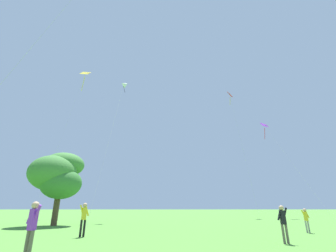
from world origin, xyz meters
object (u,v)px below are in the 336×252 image
Objects in this scene: kite_purple_streamer at (266,129)px; kite_yellow_diamond at (84,79)px; person_in_blue_jacket at (32,224)px; tree_left_oak at (58,174)px; person_child_small at (306,218)px; kite_red_high at (231,100)px; kite_white_distant at (124,85)px; person_far_back at (283,220)px; person_in_red_shirt at (84,216)px.

kite_purple_streamer is 0.56× the size of kite_yellow_diamond.
person_in_blue_jacket is 0.26× the size of tree_left_oak.
kite_purple_streamer is at bearing 69.30° from person_child_small.
kite_white_distant is at bearing -149.81° from kite_red_high.
kite_purple_streamer is 33.04m from person_far_back.
person_in_blue_jacket is (0.34, -6.02, -0.04)m from person_in_red_shirt.
kite_white_distant reaches higher than tree_left_oak.
kite_purple_streamer reaches higher than person_in_red_shirt.
person_child_small is at bearing -110.70° from kite_purple_streamer.
kite_red_high reaches higher than tree_left_oak.
tree_left_oak is (-5.54, 8.21, 3.45)m from person_in_red_shirt.
kite_purple_streamer is 36.01m from person_in_red_shirt.
kite_white_distant is 2.92× the size of tree_left_oak.
kite_red_high is 33.79m from person_child_small.
tree_left_oak reaches higher than person_in_blue_jacket.
kite_purple_streamer reaches higher than person_in_blue_jacket.
person_in_red_shirt is (1.73, -16.84, -17.87)m from kite_white_distant.
person_far_back is 10.38m from person_in_red_shirt.
tree_left_oak is (6.93, -20.20, -22.14)m from kite_yellow_diamond.
tree_left_oak is at bearing 112.46° from person_in_blue_jacket.
person_far_back is 10.25m from person_in_blue_jacket.
person_in_red_shirt is at bearing -171.74° from person_child_small.
kite_purple_streamer is 0.67× the size of kite_red_high.
kite_red_high is at bearing -0.54° from kite_yellow_diamond.
person_in_red_shirt is at bearing 93.27° from person_in_blue_jacket.
person_in_red_shirt is (-17.68, -28.13, -20.87)m from kite_red_high.
kite_yellow_diamond is at bearing 113.70° from person_in_red_shirt.
kite_yellow_diamond is 30.77m from tree_left_oak.
kite_white_distant is 0.68× the size of kite_yellow_diamond.
kite_red_high is at bearing 63.08° from person_in_blue_jacket.
kite_purple_streamer is at bearing 47.97° from person_in_red_shirt.
kite_purple_streamer is at bearing 18.30° from kite_white_distant.
kite_white_distant is at bearing 121.08° from person_far_back.
person_child_small is 20.57m from tree_left_oak.
kite_purple_streamer is 9.87× the size of person_far_back.
kite_purple_streamer is at bearing -35.47° from kite_red_high.
kite_yellow_diamond is 19.63× the size of person_child_small.
kite_white_distant is 25.73m from kite_purple_streamer.
person_in_red_shirt is 13.88m from person_child_small.
tree_left_oak is at bearing -149.25° from kite_purple_streamer.
tree_left_oak is (-5.88, 14.23, 3.49)m from person_in_blue_jacket.
person_far_back is 0.91× the size of person_in_red_shirt.
kite_white_distant reaches higher than person_in_blue_jacket.
person_far_back is at bearing -34.94° from tree_left_oak.
kite_yellow_diamond is at bearing 108.94° from tree_left_oak.
person_child_small is 0.22× the size of tree_left_oak.
kite_red_high reaches higher than person_far_back.
person_in_red_shirt is 6.03m from person_in_blue_jacket.
tree_left_oak is (-27.89, -16.59, -10.06)m from kite_purple_streamer.
person_far_back is at bearing 19.10° from person_in_blue_jacket.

